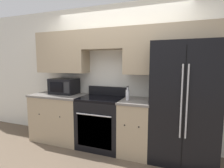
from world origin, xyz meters
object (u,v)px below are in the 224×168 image
at_px(microwave, 64,86).
at_px(bottle, 128,94).
at_px(oven_range, 102,122).
at_px(refrigerator, 183,102).

height_order(microwave, bottle, microwave).
bearing_deg(bottle, microwave, 173.65).
xyz_separation_m(oven_range, bottle, (0.50, -0.05, 0.54)).
relative_size(microwave, bottle, 2.27).
bearing_deg(oven_range, refrigerator, 2.82).
xyz_separation_m(refrigerator, bottle, (-0.86, -0.11, 0.09)).
height_order(refrigerator, microwave, refrigerator).
height_order(oven_range, refrigerator, refrigerator).
bearing_deg(oven_range, microwave, 173.07).
bearing_deg(oven_range, bottle, -5.35).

